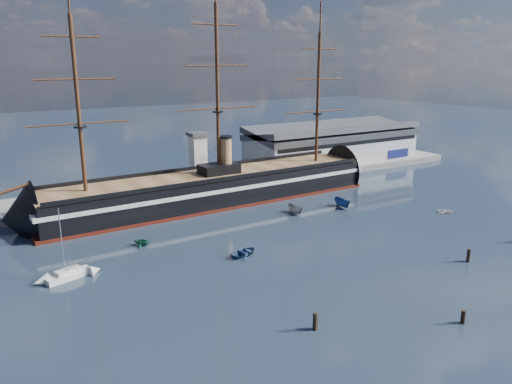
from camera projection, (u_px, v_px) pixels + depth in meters
ground at (249, 224)px, 114.27m from camera, size 600.00×600.00×0.00m
quay at (216, 186)px, 148.97m from camera, size 180.00×18.00×2.00m
warehouse at (333, 144)px, 174.46m from camera, size 63.00×21.00×11.60m
quay_tower at (198, 158)px, 140.44m from camera, size 5.00×5.00×15.00m
warship at (207, 189)px, 129.26m from camera, size 113.07×18.36×53.94m
sailboat at (68, 274)px, 85.83m from camera, size 8.30×4.47×12.74m
motorboat_b at (245, 255)px, 96.36m from camera, size 2.48×4.04×1.76m
motorboat_c at (295, 214)px, 122.34m from camera, size 6.50×2.53×2.58m
motorboat_d at (142, 245)px, 101.37m from camera, size 6.33×6.08×2.25m
motorboat_e at (446, 213)px, 122.94m from camera, size 2.35×2.71×1.21m
motorboat_f at (342, 207)px, 127.47m from camera, size 7.38×3.30×2.86m
piling_near_left at (315, 330)px, 69.78m from camera, size 0.64×0.64×3.28m
piling_near_mid at (462, 323)px, 71.49m from camera, size 0.64×0.64×2.72m
piling_near_right at (468, 262)px, 93.20m from camera, size 0.64×0.64×3.24m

